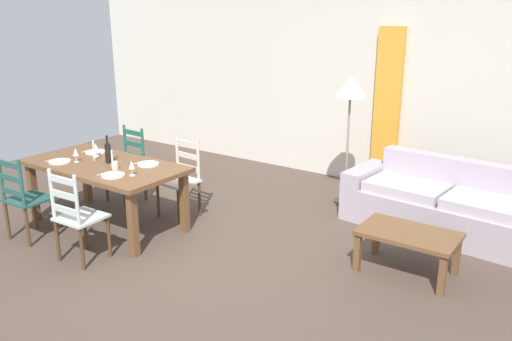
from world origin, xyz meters
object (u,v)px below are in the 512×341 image
(wine_bottle, at_px, (108,153))
(wine_glass_near_left, at_px, (76,153))
(dining_chair_near_left, at_px, (24,198))
(dining_chair_far_right, at_px, (181,178))
(dining_chair_far_left, at_px, (128,165))
(coffee_cup_primary, at_px, (115,166))
(coffee_table, at_px, (408,238))
(couch, at_px, (449,207))
(wine_glass_near_right, at_px, (132,165))
(wine_glass_far_left, at_px, (96,147))
(dining_chair_near_right, at_px, (77,216))
(dining_table, at_px, (104,171))
(standing_lamp, at_px, (350,95))

(wine_bottle, distance_m, wine_glass_near_left, 0.38)
(dining_chair_near_left, bearing_deg, dining_chair_far_right, 58.49)
(wine_bottle, bearing_deg, dining_chair_far_left, 125.06)
(coffee_cup_primary, relative_size, coffee_table, 0.10)
(dining_chair_far_left, distance_m, couch, 3.98)
(dining_chair_far_left, relative_size, wine_bottle, 3.04)
(dining_chair_far_right, xyz_separation_m, wine_glass_near_right, (0.11, -0.85, 0.38))
(dining_chair_far_right, xyz_separation_m, wine_glass_far_left, (-0.81, -0.57, 0.38))
(dining_chair_near_right, relative_size, wine_bottle, 3.04)
(dining_table, distance_m, dining_chair_near_right, 0.92)
(dining_chair_far_right, xyz_separation_m, standing_lamp, (1.43, 1.54, 0.93))
(wine_glass_far_left, xyz_separation_m, standing_lamp, (2.24, 2.11, 0.55))
(wine_bottle, bearing_deg, dining_chair_near_right, -60.75)
(wine_glass_near_left, height_order, wine_glass_far_left, same)
(couch, distance_m, coffee_table, 1.22)
(dining_chair_near_right, relative_size, standing_lamp, 0.59)
(dining_chair_near_left, relative_size, wine_glass_far_left, 5.96)
(dining_chair_near_left, relative_size, coffee_table, 1.07)
(couch, xyz_separation_m, standing_lamp, (-1.36, 0.18, 1.12))
(dining_chair_near_left, height_order, wine_glass_near_left, dining_chair_near_left)
(dining_chair_far_right, relative_size, wine_glass_near_right, 5.96)
(dining_chair_far_left, height_order, couch, dining_chair_far_left)
(couch, bearing_deg, dining_chair_far_right, -154.15)
(dining_table, relative_size, couch, 0.81)
(dining_chair_far_right, bearing_deg, standing_lamp, 46.98)
(dining_chair_near_left, height_order, coffee_table, dining_chair_near_left)
(dining_chair_near_right, distance_m, wine_glass_near_right, 0.75)
(wine_bottle, distance_m, wine_glass_near_right, 0.60)
(dining_chair_near_right, xyz_separation_m, dining_chair_far_left, (-0.94, 1.51, 0.00))
(coffee_table, bearing_deg, wine_glass_near_left, -164.28)
(dining_chair_near_right, xyz_separation_m, coffee_cup_primary, (-0.19, 0.68, 0.32))
(wine_glass_near_left, bearing_deg, standing_lamp, 47.07)
(coffee_cup_primary, xyz_separation_m, couch, (2.99, 2.16, -0.50))
(dining_table, distance_m, coffee_table, 3.36)
(dining_chair_near_right, bearing_deg, dining_chair_near_left, 179.76)
(standing_lamp, bearing_deg, wine_glass_near_right, -119.03)
(wine_glass_near_left, height_order, couch, wine_glass_near_left)
(dining_chair_far_left, bearing_deg, dining_chair_near_left, -88.17)
(dining_table, bearing_deg, dining_chair_far_right, 55.87)
(standing_lamp, bearing_deg, wine_bottle, -130.70)
(coffee_cup_primary, bearing_deg, coffee_table, 17.76)
(dining_chair_far_left, distance_m, coffee_table, 3.70)
(wine_glass_far_left, distance_m, couch, 4.12)
(wine_glass_far_left, bearing_deg, wine_bottle, -16.56)
(coffee_table, bearing_deg, wine_bottle, -165.86)
(dining_table, xyz_separation_m, wine_glass_near_right, (0.60, -0.12, 0.20))
(dining_table, relative_size, dining_chair_near_right, 1.98)
(dining_chair_near_left, distance_m, wine_glass_near_left, 0.74)
(dining_chair_far_right, height_order, standing_lamp, standing_lamp)
(dining_chair_near_left, xyz_separation_m, wine_glass_near_right, (1.02, 0.63, 0.38))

